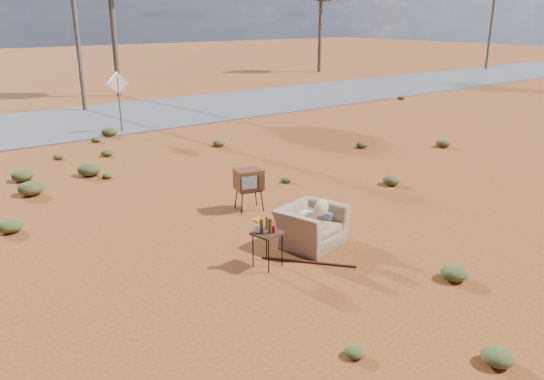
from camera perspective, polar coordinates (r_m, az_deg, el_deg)
ground at (r=9.63m, az=3.17°, el=-7.01°), size 140.00×140.00×0.00m
highway at (r=22.71m, az=-22.21°, el=6.59°), size 140.00×7.00×0.04m
armchair at (r=9.96m, az=4.44°, el=-3.23°), size 1.46×1.16×1.00m
tv_unit at (r=11.55m, az=-2.51°, el=1.07°), size 0.67×0.59×0.93m
side_table at (r=8.94m, az=-0.74°, el=-4.44°), size 0.53×0.53×0.90m
rusty_bar at (r=9.33m, az=3.94°, el=-7.73°), size 1.10×1.30×0.04m
road_sign at (r=20.11m, az=-16.19°, el=10.15°), size 0.78×0.06×2.19m
utility_pole_center at (r=25.29m, az=-20.46°, el=17.32°), size 1.40×0.20×8.00m
utility_pole_east at (r=46.42m, az=22.62°, el=17.05°), size 1.40×0.20×8.00m
scrub_patch at (r=12.67m, az=-12.72°, el=-0.42°), size 17.49×8.07×0.33m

